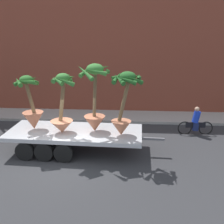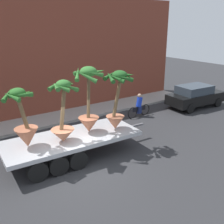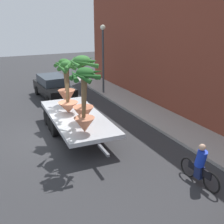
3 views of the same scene
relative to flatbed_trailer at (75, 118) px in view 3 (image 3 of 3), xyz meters
name	(u,v)px [view 3 (image 3 of 3)]	position (x,y,z in m)	size (l,w,h in m)	color
ground_plane	(53,136)	(0.00, -1.17, -0.77)	(60.00, 60.00, 0.00)	#2D2D30
sidewalk	(157,116)	(0.00, 4.93, -0.69)	(24.00, 2.20, 0.15)	#A39E99
building_facade	(185,51)	(0.00, 6.63, 2.89)	(24.00, 1.20, 7.33)	brown
flatbed_trailer	(75,118)	(0.00, 0.00, 0.00)	(7.03, 2.61, 0.98)	#B7BABF
potted_palm_rear	(66,87)	(-1.69, 0.11, 1.15)	(1.27, 1.20, 2.46)	#B26647
potted_palm_middle	(85,101)	(2.46, -0.36, 1.59)	(1.37, 1.40, 2.75)	#C17251
potted_palm_front	(68,93)	(-0.20, -0.25, 1.27)	(1.22, 1.24, 2.63)	#C17251
potted_palm_extra	(83,93)	(1.18, 0.04, 1.57)	(1.43, 1.50, 3.00)	#B26647
cyclist	(200,166)	(6.17, 2.42, -0.10)	(1.84, 0.36, 1.54)	black
trailing_car	(54,87)	(-6.45, 0.57, 0.06)	(4.63, 2.10, 1.58)	black
street_lamp	(103,50)	(-5.77, 4.13, 2.46)	(0.36, 0.36, 4.83)	#383D42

